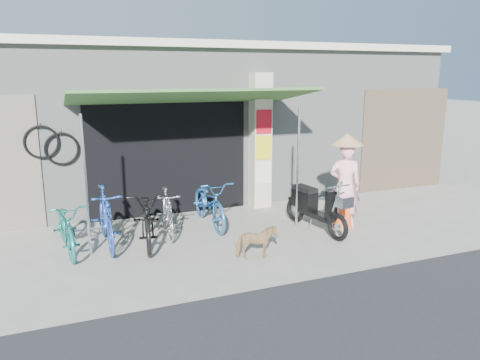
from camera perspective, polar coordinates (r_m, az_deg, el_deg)
name	(u,v)px	position (r m, az deg, el deg)	size (l,w,h in m)	color
ground	(271,246)	(8.36, 3.84, -8.01)	(80.00, 80.00, 0.00)	#99958B
bicycle_shop	(190,117)	(12.65, -6.07, 7.62)	(12.30, 5.30, 3.66)	gray
shop_pillar	(260,141)	(10.49, 2.43, 4.76)	(0.42, 0.44, 3.00)	beige
awning	(193,98)	(9.03, -5.71, 9.87)	(4.60, 1.88, 2.72)	#335E2A
neighbour_right	(404,140)	(12.88, 19.33, 4.67)	(2.60, 0.06, 2.60)	brown
bike_teal	(67,226)	(8.47, -20.37, -5.28)	(0.60, 1.73, 0.91)	#186F65
bike_blue	(106,218)	(8.48, -16.03, -4.44)	(0.49, 1.75, 1.05)	#21459B
bike_black	(148,216)	(8.47, -11.21, -4.31)	(0.68, 1.94, 1.02)	black
bike_silver	(167,212)	(8.88, -8.84, -3.91)	(0.41, 1.45, 0.87)	silver
bike_navy	(210,202)	(9.30, -3.73, -2.70)	(0.64, 1.84, 0.97)	#225CA0
street_dog	(256,243)	(7.69, 1.97, -7.63)	(0.31, 0.68, 0.57)	tan
moped	(314,207)	(9.12, 9.01, -3.26)	(0.56, 1.81, 1.03)	black
nun	(345,182)	(9.34, 12.69, -0.21)	(0.73, 0.65, 1.86)	#FFABB7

